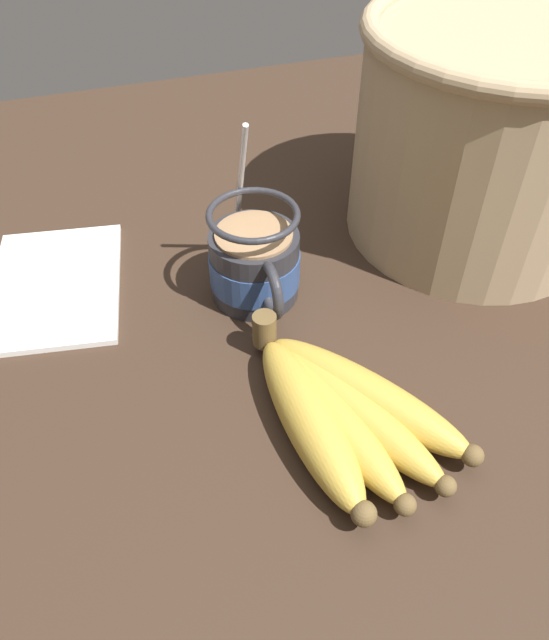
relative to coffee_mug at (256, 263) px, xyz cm
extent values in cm
cube|color=#332319|center=(5.32, -0.09, -5.49)|extent=(109.34, 109.34, 3.62)
cylinder|color=#28282D|center=(-0.13, 0.00, -0.37)|extent=(8.04, 8.04, 6.62)
cylinder|color=navy|center=(-0.13, 0.00, -0.60)|extent=(8.24, 8.24, 3.08)
torus|color=#28282D|center=(4.74, 0.00, 0.72)|extent=(5.13, 0.90, 5.13)
cylinder|color=#997551|center=(-0.13, 0.00, 3.04)|extent=(6.84, 6.84, 0.40)
torus|color=#28282D|center=(-0.13, 0.00, 5.13)|extent=(8.04, 8.04, 0.60)
cylinder|color=silver|center=(-4.24, 0.00, 5.18)|extent=(5.88, 0.50, 14.89)
ellipsoid|color=silver|center=(-1.53, 0.00, -2.18)|extent=(3.00, 2.00, 0.80)
cylinder|color=brown|center=(7.40, -1.48, -0.97)|extent=(2.00, 2.00, 3.00)
ellipsoid|color=#B79338|center=(16.54, -0.86, -1.72)|extent=(16.55, 5.01, 3.92)
sphere|color=brown|center=(24.69, -0.31, -1.72)|extent=(1.76, 1.76, 1.76)
ellipsoid|color=#B79338|center=(16.59, 0.80, -1.96)|extent=(17.27, 7.41, 3.43)
sphere|color=brown|center=(24.81, 2.84, -1.96)|extent=(1.54, 1.54, 1.54)
ellipsoid|color=#B79338|center=(16.35, 2.51, -2.00)|extent=(17.44, 10.23, 3.35)
sphere|color=brown|center=(24.38, 6.10, -2.00)|extent=(1.51, 1.51, 1.51)
ellipsoid|color=#B79338|center=(15.55, 4.05, -1.87)|extent=(16.68, 12.92, 3.62)
sphere|color=brown|center=(22.88, 9.01, -1.87)|extent=(1.63, 1.63, 1.63)
cylinder|color=tan|center=(-3.49, 24.10, 6.31)|extent=(24.93, 24.93, 19.98)
torus|color=tan|center=(-3.49, 24.10, 16.30)|extent=(26.18, 26.18, 1.75)
cube|color=white|center=(-6.56, -17.88, -3.38)|extent=(18.51, 14.26, 0.60)
camera|label=1|loc=(41.93, -11.71, 35.53)|focal=35.00mm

